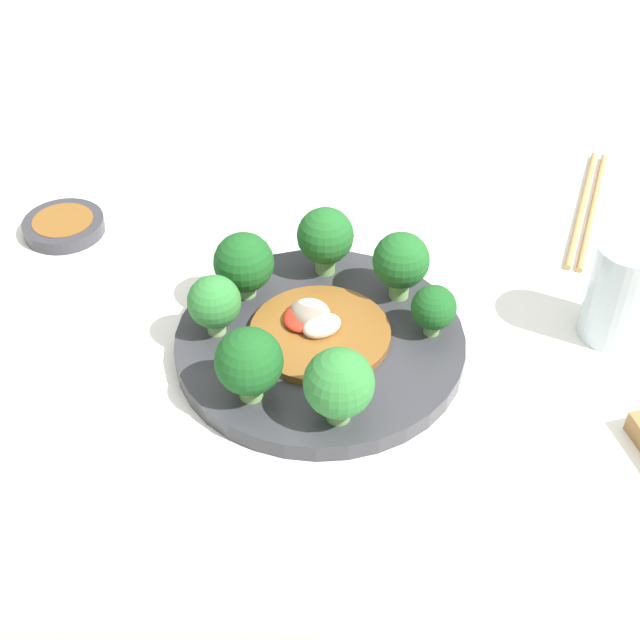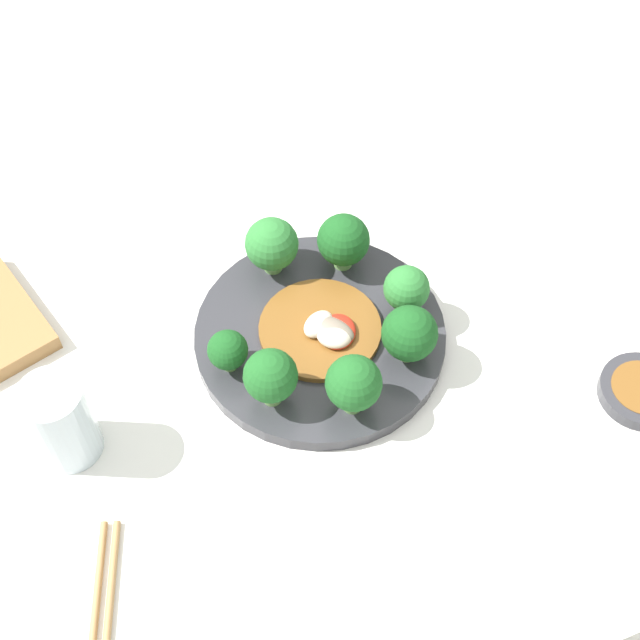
% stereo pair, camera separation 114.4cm
% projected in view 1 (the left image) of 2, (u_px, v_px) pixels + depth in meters
% --- Properties ---
extents(table, '(1.13, 0.67, 0.73)m').
position_uv_depth(table, '(314.00, 537.00, 1.11)').
color(table, silver).
rests_on(table, ground_plane).
extents(plate, '(0.27, 0.27, 0.02)m').
position_uv_depth(plate, '(320.00, 343.00, 0.82)').
color(plate, '#333338').
rests_on(plate, table).
extents(broccoli_northeast, '(0.06, 0.06, 0.07)m').
position_uv_depth(broccoli_northeast, '(249.00, 362.00, 0.73)').
color(broccoli_northeast, '#7AAD5B').
rests_on(broccoli_northeast, plate).
extents(broccoli_southeast, '(0.06, 0.06, 0.07)m').
position_uv_depth(broccoli_southeast, '(244.00, 263.00, 0.84)').
color(broccoli_southeast, '#7AAD5B').
rests_on(broccoli_southeast, plate).
extents(broccoli_north, '(0.06, 0.06, 0.07)m').
position_uv_depth(broccoli_north, '(339.00, 384.00, 0.71)').
color(broccoli_north, '#70A356').
rests_on(broccoli_north, plate).
extents(broccoli_east, '(0.05, 0.05, 0.06)m').
position_uv_depth(broccoli_east, '(214.00, 303.00, 0.80)').
color(broccoli_east, '#89B76B').
rests_on(broccoli_east, plate).
extents(broccoli_southwest, '(0.05, 0.05, 0.07)m').
position_uv_depth(broccoli_southwest, '(401.00, 261.00, 0.83)').
color(broccoli_southwest, '#7AAD5B').
rests_on(broccoli_southwest, plate).
extents(broccoli_south, '(0.06, 0.06, 0.07)m').
position_uv_depth(broccoli_south, '(325.00, 237.00, 0.86)').
color(broccoli_south, '#70A356').
rests_on(broccoli_south, plate).
extents(broccoli_west, '(0.04, 0.04, 0.05)m').
position_uv_depth(broccoli_west, '(434.00, 308.00, 0.80)').
color(broccoli_west, '#70A356').
rests_on(broccoli_west, plate).
extents(stirfry_center, '(0.13, 0.13, 0.02)m').
position_uv_depth(stirfry_center, '(317.00, 327.00, 0.81)').
color(stirfry_center, brown).
rests_on(stirfry_center, plate).
extents(drinking_glass, '(0.06, 0.06, 0.10)m').
position_uv_depth(drinking_glass, '(621.00, 292.00, 0.81)').
color(drinking_glass, silver).
rests_on(drinking_glass, table).
extents(chopsticks, '(0.09, 0.23, 0.01)m').
position_uv_depth(chopsticks, '(587.00, 208.00, 1.00)').
color(chopsticks, '#AD7F4C').
rests_on(chopsticks, table).
extents(sauce_dish, '(0.09, 0.09, 0.02)m').
position_uv_depth(sauce_dish, '(64.00, 225.00, 0.96)').
color(sauce_dish, '#333338').
rests_on(sauce_dish, table).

